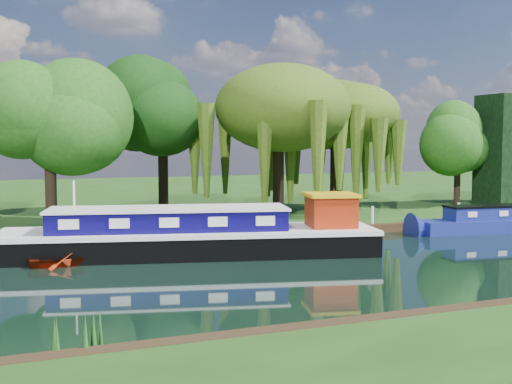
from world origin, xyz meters
name	(u,v)px	position (x,y,z in m)	size (l,w,h in m)	color
ground	(417,261)	(0.00, 0.00, 0.00)	(120.00, 120.00, 0.00)	black
far_bank	(194,194)	(0.00, 34.00, 0.23)	(120.00, 52.00, 0.45)	#1B3A0F
dutch_barge	(193,236)	(-8.50, 4.96, 0.88)	(17.23, 7.61, 3.55)	black
narrowboat	(510,221)	(10.46, 5.71, 0.58)	(11.37, 3.22, 1.64)	navy
red_dinghy	(71,264)	(-13.83, 4.87, 0.00)	(2.51, 3.52, 0.73)	maroon
willow_left	(278,111)	(-0.35, 14.01, 6.97)	(7.49, 7.49, 8.97)	black
willow_right	(336,125)	(4.14, 14.82, 6.21)	(6.48, 6.48, 7.89)	black
tree_far_left	(49,115)	(-14.00, 13.03, 6.48)	(5.47, 5.47, 8.81)	black
tree_far_mid	(163,115)	(-6.61, 18.41, 6.79)	(5.62, 5.62, 9.20)	black
tree_far_right	(458,144)	(14.28, 15.05, 4.94)	(3.97, 3.97, 6.50)	black
lamppost	(316,188)	(0.50, 10.50, 2.42)	(0.36, 0.36, 2.56)	silver
mooring_posts	(317,218)	(-0.50, 8.40, 0.95)	(19.16, 0.16, 1.00)	silver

